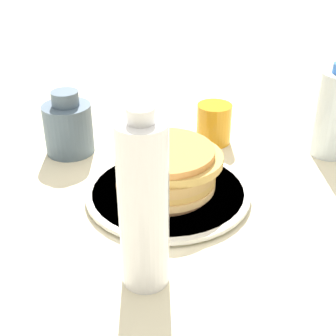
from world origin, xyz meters
TOP-DOWN VIEW (x-y plane):
  - ground_plane at (0.00, 0.00)m, footprint 4.00×4.00m
  - plate at (0.02, -0.03)m, footprint 0.28×0.28m
  - pancake_stack at (0.02, -0.03)m, footprint 0.17×0.17m
  - juice_glass at (-0.18, -0.13)m, footprint 0.07×0.07m
  - cream_jug at (0.08, -0.27)m, footprint 0.09×0.09m
  - water_bottle_near at (-0.32, 0.04)m, footprint 0.07×0.07m
  - water_bottle_mid at (0.16, 0.11)m, footprint 0.06×0.06m

SIDE VIEW (x-z plane):
  - ground_plane at x=0.00m, z-range 0.00..0.00m
  - plate at x=0.02m, z-range 0.00..0.01m
  - juice_glass at x=-0.18m, z-range 0.00..0.08m
  - pancake_stack at x=0.02m, z-range 0.01..0.09m
  - cream_jug at x=0.08m, z-range -0.01..0.12m
  - water_bottle_near at x=-0.32m, z-range -0.01..0.18m
  - water_bottle_mid at x=0.16m, z-range -0.01..0.24m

